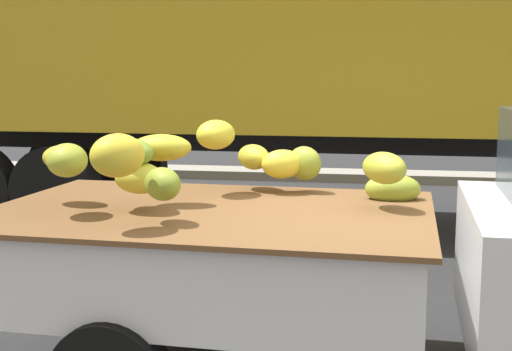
{
  "coord_description": "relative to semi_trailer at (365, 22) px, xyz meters",
  "views": [
    {
      "loc": [
        -0.07,
        -4.1,
        1.9
      ],
      "look_at": [
        -0.85,
        0.42,
        1.24
      ],
      "focal_mm": 49.07,
      "sensor_mm": 36.0,
      "label": 1
    }
  ],
  "objects": [
    {
      "name": "curb_strip",
      "position": [
        0.24,
        4.07,
        -2.46
      ],
      "size": [
        80.0,
        0.8,
        0.16
      ],
      "primitive_type": "cube",
      "color": "gray",
      "rests_on": "ground"
    },
    {
      "name": "semi_trailer",
      "position": [
        0.0,
        0.0,
        0.0
      ],
      "size": [
        12.05,
        2.85,
        3.95
      ],
      "rotation": [
        0.0,
        0.0,
        -0.02
      ],
      "color": "gold",
      "rests_on": "ground"
    }
  ]
}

